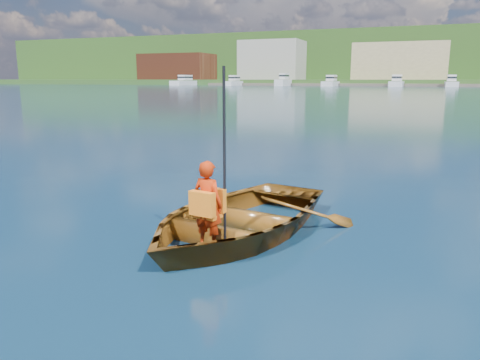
{
  "coord_description": "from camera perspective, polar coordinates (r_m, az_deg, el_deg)",
  "views": [
    {
      "loc": [
        3.48,
        -6.25,
        2.18
      ],
      "look_at": [
        1.16,
        -0.27,
        0.8
      ],
      "focal_mm": 35.0,
      "sensor_mm": 36.0,
      "label": 1
    }
  ],
  "objects": [
    {
      "name": "hillside_trees",
      "position": [
        254.85,
        17.39,
        15.59
      ],
      "size": [
        289.19,
        87.02,
        26.58
      ],
      "color": "#382314",
      "rests_on": "ground"
    },
    {
      "name": "marina_yachts",
      "position": [
        149.82,
        18.46,
        11.27
      ],
      "size": [
        143.35,
        13.71,
        4.29
      ],
      "color": "silver",
      "rests_on": "ground"
    },
    {
      "name": "ground",
      "position": [
        7.48,
        -7.61,
        -4.88
      ],
      "size": [
        600.0,
        600.0,
        0.0
      ],
      "color": "#12213D",
      "rests_on": "ground"
    },
    {
      "name": "rowboat",
      "position": [
        6.72,
        -0.43,
        -4.59
      ],
      "size": [
        3.35,
        4.21,
        0.78
      ],
      "color": "brown",
      "rests_on": "ground"
    },
    {
      "name": "dock",
      "position": [
        154.48,
        24.65,
        10.46
      ],
      "size": [
        160.05,
        7.31,
        0.8
      ],
      "color": "brown",
      "rests_on": "ground"
    },
    {
      "name": "child_paddler",
      "position": [
        5.81,
        -3.9,
        -2.92
      ],
      "size": [
        0.45,
        0.39,
        2.24
      ],
      "color": "#BB2707",
      "rests_on": "ground"
    },
    {
      "name": "shoreline",
      "position": [
        243.02,
        20.94,
        13.34
      ],
      "size": [
        400.0,
        140.0,
        22.0
      ],
      "color": "#385721",
      "rests_on": "ground"
    },
    {
      "name": "waterfront_buildings",
      "position": [
        171.71,
        17.94,
        13.49
      ],
      "size": [
        202.0,
        16.0,
        14.0
      ],
      "color": "brown",
      "rests_on": "ground"
    }
  ]
}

